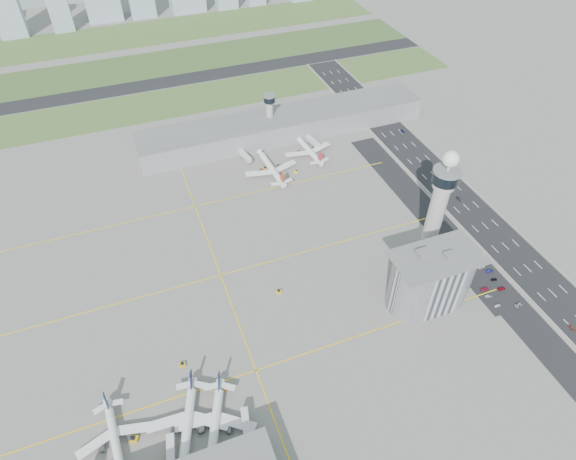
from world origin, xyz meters
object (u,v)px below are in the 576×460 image
object	(u,v)px
car_lot_3	(469,276)
jet_bridge_near_2	(249,444)
control_tower	(439,201)
tug_0	(133,439)
car_lot_6	(519,305)
admin_building	(431,279)
car_lot_5	(456,257)
airplane_far_b	(308,146)
car_lot_0	(497,306)
tug_3	(279,292)
tug_4	(265,168)
car_lot_10	(481,267)
car_lot_4	(465,267)
car_hw_2	(402,131)
jet_bridge_far_0	(241,152)
car_lot_8	(494,279)
car_hw_4	(347,98)
car_lot_11	(475,256)
car_hw_1	(459,199)
jet_bridge_far_1	(307,138)
tug_1	(182,364)
airplane_near_c	(214,423)
tug_2	(222,388)
car_lot_7	(501,289)
tug_5	(297,171)
secondary_tower	(270,112)
airplane_far_a	(271,164)
car_lot_9	(490,271)
car_hw_0	(572,328)

from	to	relation	value
car_lot_3	jet_bridge_near_2	bearing A→B (deg)	106.67
control_tower	jet_bridge_near_2	world-z (taller)	control_tower
tug_0	car_lot_6	distance (m)	188.00
admin_building	car_lot_5	bearing A→B (deg)	30.29
control_tower	car_lot_5	size ratio (longest dim) A/B	19.30
airplane_far_b	jet_bridge_near_2	world-z (taller)	airplane_far_b
car_lot_0	tug_3	bearing A→B (deg)	64.21
control_tower	tug_4	distance (m)	123.89
tug_4	car_lot_5	xyz separation A→B (m)	(70.99, -114.75, -0.34)
car_lot_5	car_lot_10	distance (m)	13.73
car_lot_4	car_lot_6	bearing A→B (deg)	-171.18
car_hw_2	car_lot_10	bearing A→B (deg)	-100.46
admin_building	car_lot_6	size ratio (longest dim) A/B	9.20
jet_bridge_far_0	car_lot_8	world-z (taller)	jet_bridge_far_0
control_tower	car_hw_4	size ratio (longest dim) A/B	18.87
car_lot_3	car_lot_11	size ratio (longest dim) A/B	0.97
jet_bridge_near_2	car_hw_1	xyz separation A→B (m)	(167.95, 98.87, -2.20)
tug_3	car_hw_2	world-z (taller)	tug_3
jet_bridge_far_0	jet_bridge_far_1	xyz separation A→B (m)	(50.00, 0.00, 0.00)
tug_1	tug_4	bearing A→B (deg)	151.42
admin_building	airplane_near_c	bearing A→B (deg)	-166.68
airplane_near_c	tug_2	xyz separation A→B (m)	(7.08, 15.78, -4.67)
car_lot_7	car_lot_11	size ratio (longest dim) A/B	0.98
airplane_far_b	car_lot_6	size ratio (longest dim) A/B	8.98
tug_5	car_lot_0	distance (m)	149.08
car_lot_8	car_lot_10	xyz separation A→B (m)	(-0.72, 9.84, 0.04)
tug_2	car_lot_0	world-z (taller)	tug_2
secondary_tower	airplane_far_a	distance (m)	47.03
tug_3	tug_5	xyz separation A→B (m)	(46.56, 92.82, -0.02)
tug_1	car_hw_4	bearing A→B (deg)	142.30
car_lot_11	car_hw_2	distance (m)	129.14
admin_building	tug_2	bearing A→B (deg)	-173.92
control_tower	tug_3	bearing A→B (deg)	180.00
car_hw_4	airplane_far_a	bearing A→B (deg)	-144.96
tug_1	car_lot_7	xyz separation A→B (m)	(162.02, -14.90, -0.19)
airplane_near_c	car_lot_0	size ratio (longest dim) A/B	11.54
car_lot_9	car_lot_4	bearing A→B (deg)	63.53
jet_bridge_far_0	airplane_near_c	bearing A→B (deg)	-29.83
tug_1	car_lot_5	distance (m)	153.87
tug_3	car_lot_0	size ratio (longest dim) A/B	0.83
tug_1	car_lot_10	bearing A→B (deg)	94.88
tug_5	car_hw_0	world-z (taller)	tug_5
airplane_far_a	car_lot_3	xyz separation A→B (m)	(66.41, -125.11, -5.43)
jet_bridge_near_2	tug_5	world-z (taller)	jet_bridge_near_2
jet_bridge_far_1	tug_5	bearing A→B (deg)	-43.69
admin_building	tug_0	size ratio (longest dim) A/B	11.55
tug_2	car_hw_1	distance (m)	185.53
car_hw_4	jet_bridge_far_1	bearing A→B (deg)	-142.37
car_hw_2	car_lot_6	bearing A→B (deg)	-97.82
tug_3	car_lot_4	world-z (taller)	tug_3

